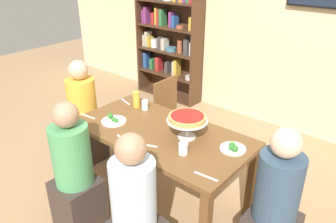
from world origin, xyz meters
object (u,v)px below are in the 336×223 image
object	(u,v)px
dining_table	(161,141)
cutlery_fork_near	(206,176)
chair_far_left	(173,114)
deep_dish_pizza_stand	(187,119)
diner_near_right	(135,219)
salad_plate_far_diner	(233,148)
diner_head_east	(274,212)
water_glass_clear_near	(183,149)
water_glass_clear_far	(145,105)
cutlery_fork_far	(122,139)
diner_near_left	(75,177)
beer_glass_amber_tall	(136,99)
diner_head_west	(85,119)
bookshelf	(169,25)
cutlery_knife_near	(125,102)
cutlery_spare_fork	(88,116)
salad_plate_near_diner	(113,120)
cutlery_knife_far	(147,145)

from	to	relation	value
dining_table	cutlery_fork_near	distance (m)	0.72
chair_far_left	deep_dish_pizza_stand	xyz separation A→B (m)	(0.69, -0.66, 0.42)
diner_near_right	salad_plate_far_diner	distance (m)	0.91
diner_head_east	water_glass_clear_near	xyz separation A→B (m)	(-0.70, -0.13, 0.29)
water_glass_clear_far	cutlery_fork_far	size ratio (longest dim) A/B	0.52
diner_head_east	chair_far_left	distance (m)	1.69
deep_dish_pizza_stand	diner_head_east	bearing A→B (deg)	-5.82
diner_near_left	cutlery_fork_far	xyz separation A→B (m)	(0.18, 0.37, 0.25)
salad_plate_far_diner	beer_glass_amber_tall	world-z (taller)	beer_glass_amber_tall
water_glass_clear_near	water_glass_clear_far	xyz separation A→B (m)	(-0.76, 0.38, 0.00)
cutlery_fork_far	diner_head_west	bearing A→B (deg)	178.48
water_glass_clear_far	dining_table	bearing A→B (deg)	-29.77
diner_head_east	water_glass_clear_near	world-z (taller)	diner_head_east
bookshelf	water_glass_clear_far	bearing A→B (deg)	-56.41
water_glass_clear_near	cutlery_fork_near	bearing A→B (deg)	-23.21
beer_glass_amber_tall	water_glass_clear_near	xyz separation A→B (m)	(0.87, -0.37, -0.03)
water_glass_clear_far	deep_dish_pizza_stand	bearing A→B (deg)	-14.80
cutlery_knife_near	diner_head_east	bearing A→B (deg)	-171.58
diner_near_left	cutlery_knife_near	bearing A→B (deg)	21.59
dining_table	cutlery_spare_fork	xyz separation A→B (m)	(-0.70, -0.22, 0.10)
diner_head_east	diner_near_right	size ratio (longest dim) A/B	1.00
diner_head_west	cutlery_spare_fork	xyz separation A→B (m)	(0.40, -0.23, 0.25)
beer_glass_amber_tall	cutlery_fork_near	world-z (taller)	beer_glass_amber_tall
diner_head_east	cutlery_fork_near	size ratio (longest dim) A/B	6.39
diner_near_left	salad_plate_far_diner	world-z (taller)	diner_near_left
dining_table	water_glass_clear_far	size ratio (longest dim) A/B	16.60
chair_far_left	deep_dish_pizza_stand	distance (m)	1.04
chair_far_left	cutlery_knife_near	bearing A→B (deg)	-24.99
diner_head_west	salad_plate_far_diner	size ratio (longest dim) A/B	5.73
diner_head_east	cutlery_fork_far	xyz separation A→B (m)	(-1.21, -0.28, 0.25)
diner_near_left	deep_dish_pizza_stand	xyz separation A→B (m)	(0.56, 0.74, 0.41)
chair_far_left	water_glass_clear_near	world-z (taller)	chair_far_left
diner_near_left	beer_glass_amber_tall	size ratio (longest dim) A/B	7.29
diner_near_left	cutlery_spare_fork	world-z (taller)	diner_near_left
diner_head_east	diner_near_right	xyz separation A→B (m)	(-0.69, -0.67, 0.00)
salad_plate_far_diner	dining_table	bearing A→B (deg)	-167.72
chair_far_left	diner_head_west	bearing A→B (deg)	-41.88
water_glass_clear_near	beer_glass_amber_tall	bearing A→B (deg)	156.75
bookshelf	water_glass_clear_near	world-z (taller)	bookshelf
salad_plate_near_diner	diner_head_west	bearing A→B (deg)	167.63
cutlery_knife_near	beer_glass_amber_tall	bearing A→B (deg)	-166.64
diner_head_east	beer_glass_amber_tall	size ratio (longest dim) A/B	7.29
cutlery_fork_far	salad_plate_far_diner	bearing A→B (deg)	46.28
water_glass_clear_near	cutlery_fork_near	world-z (taller)	water_glass_clear_near
cutlery_fork_far	cutlery_knife_far	xyz separation A→B (m)	(0.21, 0.06, 0.00)
dining_table	water_glass_clear_far	distance (m)	0.49
diner_head_west	deep_dish_pizza_stand	bearing A→B (deg)	2.49
diner_near_left	diner_head_west	distance (m)	1.03
bookshelf	diner_near_right	distance (m)	3.40
diner_head_west	cutlery_spare_fork	distance (m)	0.52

